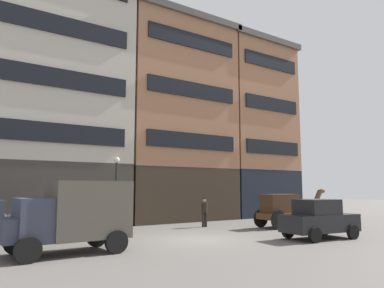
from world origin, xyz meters
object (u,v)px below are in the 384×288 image
at_px(delivery_truck_near, 72,214).
at_px(streetlamp_curbside, 116,182).
at_px(cargo_wagon, 281,208).
at_px(draft_horse, 312,205).
at_px(sedan_dark, 319,219).
at_px(pedestrian_officer, 204,211).
at_px(fire_hydrant_curbside, 287,213).

xyz_separation_m(delivery_truck_near, streetlamp_curbside, (4.09, 6.06, 1.25)).
xyz_separation_m(cargo_wagon, draft_horse, (2.95, -0.00, 0.12)).
relative_size(delivery_truck_near, sedan_dark, 1.15).
relative_size(draft_horse, delivery_truck_near, 0.53).
xyz_separation_m(sedan_dark, pedestrian_officer, (-1.54, 7.10, 0.07)).
distance_m(draft_horse, streetlamp_curbside, 12.54).
bearing_deg(fire_hydrant_curbside, draft_horse, -117.40).
bearing_deg(cargo_wagon, draft_horse, -0.01).
distance_m(pedestrian_officer, fire_hydrant_curbside, 8.80).
relative_size(cargo_wagon, draft_horse, 1.25).
bearing_deg(streetlamp_curbside, cargo_wagon, -25.99).
xyz_separation_m(draft_horse, sedan_dark, (-5.05, -4.33, -0.36)).
xyz_separation_m(pedestrian_officer, streetlamp_curbside, (-5.11, 1.49, 1.69)).
distance_m(delivery_truck_near, pedestrian_officer, 10.29).
bearing_deg(delivery_truck_near, fire_hydrant_curbside, 18.07).
height_order(sedan_dark, streetlamp_curbside, streetlamp_curbside).
xyz_separation_m(draft_horse, delivery_truck_near, (-15.80, -1.79, 0.15)).
bearing_deg(delivery_truck_near, draft_horse, 6.46).
relative_size(delivery_truck_near, streetlamp_curbside, 1.07).
xyz_separation_m(sedan_dark, streetlamp_curbside, (-6.65, 8.60, 1.76)).
relative_size(draft_horse, streetlamp_curbside, 0.57).
relative_size(cargo_wagon, streetlamp_curbside, 0.71).
height_order(pedestrian_officer, streetlamp_curbside, streetlamp_curbside).
relative_size(pedestrian_officer, fire_hydrant_curbside, 2.16).
relative_size(sedan_dark, pedestrian_officer, 2.14).
distance_m(sedan_dark, pedestrian_officer, 7.27).
distance_m(cargo_wagon, fire_hydrant_curbside, 6.51).
bearing_deg(sedan_dark, fire_hydrant_curbside, 49.52).
distance_m(cargo_wagon, sedan_dark, 4.82).
distance_m(delivery_truck_near, fire_hydrant_curbside, 18.85).
distance_m(sedan_dark, streetlamp_curbside, 11.01).
bearing_deg(fire_hydrant_curbside, sedan_dark, -130.48).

